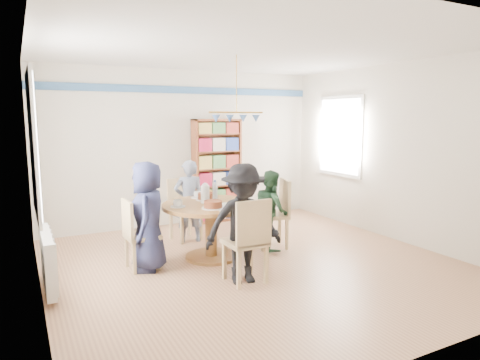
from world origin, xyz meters
TOP-DOWN VIEW (x-y plane):
  - ground at (0.00, 0.00)m, footprint 5.00×5.00m
  - room_shell at (-0.26, 0.87)m, footprint 5.00×5.00m
  - radiator at (-2.42, 0.30)m, footprint 0.12×1.00m
  - dining_table at (-0.40, 0.48)m, footprint 1.30×1.30m
  - chair_left at (-1.39, 0.50)m, footprint 0.41×0.41m
  - chair_right at (0.67, 0.52)m, footprint 0.54×0.54m
  - chair_far at (-0.40, 1.54)m, footprint 0.48×0.48m
  - chair_near at (-0.38, -0.54)m, footprint 0.44×0.44m
  - person_left at (-1.26, 0.45)m, footprint 0.64×0.77m
  - person_right at (0.53, 0.46)m, footprint 0.55×0.64m
  - person_far at (-0.38, 1.34)m, footprint 0.50×0.38m
  - person_near at (-0.41, -0.47)m, footprint 0.96×0.66m
  - bookshelf at (0.54, 2.34)m, footprint 0.88×0.26m
  - tableware at (-0.42, 0.51)m, footprint 1.11×1.11m

SIDE VIEW (x-z plane):
  - ground at x=0.00m, z-range 0.00..0.00m
  - radiator at x=-2.42m, z-range 0.05..0.65m
  - chair_left at x=-1.39m, z-range 0.04..0.93m
  - chair_far at x=-0.40m, z-range 0.05..0.99m
  - chair_near at x=-0.38m, z-range 0.05..1.04m
  - chair_right at x=0.67m, z-range 0.05..1.04m
  - dining_table at x=-0.40m, z-range 0.18..0.93m
  - person_right at x=0.53m, z-range 0.00..1.15m
  - person_far at x=-0.38m, z-range 0.00..1.26m
  - person_left at x=-1.26m, z-range 0.00..1.36m
  - person_near at x=-0.41m, z-range 0.00..1.38m
  - tableware at x=-0.42m, z-range 0.67..0.96m
  - bookshelf at x=0.54m, z-range -0.01..1.84m
  - room_shell at x=-0.26m, z-range -0.85..4.15m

